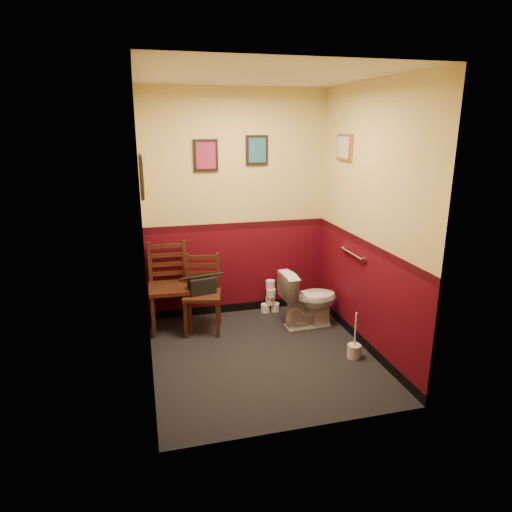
{
  "coord_description": "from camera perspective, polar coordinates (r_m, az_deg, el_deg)",
  "views": [
    {
      "loc": [
        -1.11,
        -4.07,
        2.3
      ],
      "look_at": [
        0.0,
        0.25,
        1.0
      ],
      "focal_mm": 32.0,
      "sensor_mm": 36.0,
      "label": 1
    }
  ],
  "objects": [
    {
      "name": "wall_left",
      "position": [
        4.18,
        -13.91,
        2.63
      ],
      "size": [
        0.0,
        2.4,
        2.7
      ],
      "primitive_type": "cube",
      "rotation": [
        1.57,
        0.0,
        1.57
      ],
      "color": "#4E0712",
      "rests_on": "ground"
    },
    {
      "name": "floor",
      "position": [
        4.8,
        0.76,
        -12.36
      ],
      "size": [
        2.2,
        2.4,
        0.0
      ],
      "primitive_type": "cube",
      "color": "black",
      "rests_on": "ground"
    },
    {
      "name": "chair_left",
      "position": [
        5.33,
        -10.78,
        -3.77
      ],
      "size": [
        0.48,
        0.48,
        1.0
      ],
      "rotation": [
        0.0,
        0.0,
        -0.02
      ],
      "color": "#452314",
      "rests_on": "floor"
    },
    {
      "name": "toilet",
      "position": [
        5.37,
        6.61,
        -5.37
      ],
      "size": [
        0.69,
        0.41,
        0.66
      ],
      "primitive_type": "imported",
      "rotation": [
        0.0,
        0.0,
        1.61
      ],
      "color": "white",
      "rests_on": "floor"
    },
    {
      "name": "framed_print_left",
      "position": [
        4.19,
        -14.12,
        9.62
      ],
      "size": [
        0.04,
        0.3,
        0.38
      ],
      "color": "black",
      "rests_on": "wall_left"
    },
    {
      "name": "grab_bar",
      "position": [
        5.02,
        11.9,
        0.3
      ],
      "size": [
        0.05,
        0.56,
        0.06
      ],
      "color": "silver",
      "rests_on": "wall_right"
    },
    {
      "name": "wall_front",
      "position": [
        3.22,
        6.44,
        -1.01
      ],
      "size": [
        2.2,
        0.0,
        2.7
      ],
      "primitive_type": "cube",
      "rotation": [
        -1.57,
        0.0,
        0.0
      ],
      "color": "#4E0712",
      "rests_on": "ground"
    },
    {
      "name": "framed_print_back_a",
      "position": [
        5.31,
        -6.31,
        12.38
      ],
      "size": [
        0.28,
        0.04,
        0.36
      ],
      "color": "black",
      "rests_on": "wall_back"
    },
    {
      "name": "toilet_brush",
      "position": [
        4.84,
        12.16,
        -11.44
      ],
      "size": [
        0.14,
        0.14,
        0.49
      ],
      "color": "silver",
      "rests_on": "floor"
    },
    {
      "name": "wall_right",
      "position": [
        4.73,
        13.84,
        4.19
      ],
      "size": [
        0.0,
        2.4,
        2.7
      ],
      "primitive_type": "cube",
      "rotation": [
        1.57,
        0.0,
        -1.57
      ],
      "color": "#4E0712",
      "rests_on": "ground"
    },
    {
      "name": "tp_stack",
      "position": [
        5.77,
        1.8,
        -5.35
      ],
      "size": [
        0.24,
        0.15,
        0.42
      ],
      "color": "silver",
      "rests_on": "floor"
    },
    {
      "name": "framed_print_back_b",
      "position": [
        5.43,
        0.12,
        13.09
      ],
      "size": [
        0.26,
        0.04,
        0.34
      ],
      "color": "black",
      "rests_on": "wall_back"
    },
    {
      "name": "chair_right",
      "position": [
        5.23,
        -6.7,
        -4.68
      ],
      "size": [
        0.49,
        0.49,
        0.88
      ],
      "rotation": [
        0.0,
        0.0,
        -0.21
      ],
      "color": "#452314",
      "rests_on": "floor"
    },
    {
      "name": "ceiling",
      "position": [
        4.24,
        0.91,
        21.68
      ],
      "size": [
        2.2,
        2.4,
        0.0
      ],
      "primitive_type": "cube",
      "rotation": [
        3.14,
        0.0,
        0.0
      ],
      "color": "silver",
      "rests_on": "ground"
    },
    {
      "name": "handbag",
      "position": [
        5.15,
        -6.78,
        -3.68
      ],
      "size": [
        0.32,
        0.2,
        0.21
      ],
      "rotation": [
        0.0,
        0.0,
        0.19
      ],
      "color": "black",
      "rests_on": "chair_right"
    },
    {
      "name": "framed_print_right",
      "position": [
        5.16,
        10.99,
        13.19
      ],
      "size": [
        0.04,
        0.34,
        0.28
      ],
      "color": "olive",
      "rests_on": "wall_right"
    },
    {
      "name": "wall_back",
      "position": [
        5.47,
        -2.49,
        6.23
      ],
      "size": [
        2.2,
        0.0,
        2.7
      ],
      "primitive_type": "cube",
      "rotation": [
        1.57,
        0.0,
        0.0
      ],
      "color": "#4E0712",
      "rests_on": "ground"
    }
  ]
}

